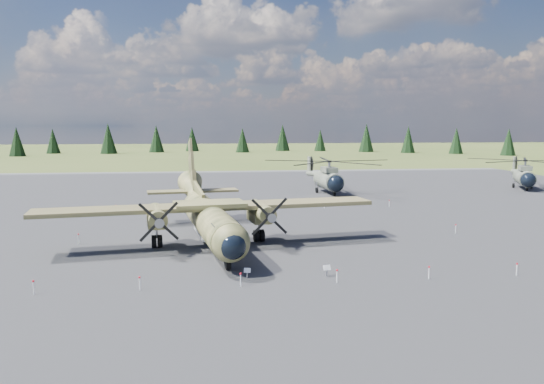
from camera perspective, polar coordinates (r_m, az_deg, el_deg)
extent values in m
plane|color=#505927|center=(46.18, 0.40, -5.00)|extent=(500.00, 500.00, 0.00)
cube|color=#58585D|center=(55.93, -0.99, -2.87)|extent=(120.00, 120.00, 0.04)
cylinder|color=#383E21|center=(42.80, -6.61, -3.08)|extent=(4.94, 17.05, 2.62)
sphere|color=#383E21|center=(34.66, -4.47, -5.48)|extent=(2.90, 2.90, 2.57)
sphere|color=black|center=(34.17, -4.30, -5.74)|extent=(2.13, 2.13, 1.89)
cube|color=black|center=(35.95, -4.93, -3.88)|extent=(2.06, 1.74, 0.51)
cone|color=#383E21|center=(53.48, -8.44, -0.01)|extent=(3.44, 6.73, 3.94)
cube|color=gray|center=(43.91, -6.78, -4.26)|extent=(2.54, 5.81, 0.47)
cube|color=#31381D|center=(43.08, -6.73, -1.57)|extent=(27.33, 6.92, 0.33)
cube|color=#383E21|center=(43.05, -6.73, -1.30)|extent=(6.03, 4.12, 0.33)
cylinder|color=#383E21|center=(42.47, -12.30, -2.52)|extent=(2.07, 5.02, 1.40)
cube|color=#383E21|center=(43.31, -12.33, -3.15)|extent=(1.83, 3.35, 0.75)
cone|color=gray|center=(39.48, -12.05, -3.23)|extent=(0.82, 0.93, 0.71)
cylinder|color=black|center=(43.62, -12.27, -5.20)|extent=(0.96, 1.13, 1.03)
cylinder|color=#383E21|center=(43.71, -1.19, -2.08)|extent=(2.07, 5.02, 1.40)
cube|color=#383E21|center=(44.53, -1.43, -2.70)|extent=(1.83, 3.35, 0.75)
cone|color=gray|center=(40.81, -0.15, -2.74)|extent=(0.82, 0.93, 0.71)
cylinder|color=black|center=(44.83, -1.42, -4.71)|extent=(0.96, 1.13, 1.03)
cube|color=#383E21|center=(49.91, -7.96, 0.14)|extent=(1.24, 7.04, 1.57)
cube|color=#31381D|center=(53.94, -8.51, 0.10)|extent=(9.19, 3.29, 0.21)
cylinder|color=gray|center=(35.95, -4.80, -6.59)|extent=(0.15, 0.15, 0.84)
cylinder|color=black|center=(36.12, -4.79, -7.64)|extent=(0.45, 0.91, 0.88)
cylinder|color=gray|center=(76.58, 6.07, 1.21)|extent=(2.88, 7.39, 2.52)
sphere|color=black|center=(73.13, 6.87, 0.88)|extent=(2.43, 2.43, 2.32)
sphere|color=gray|center=(80.06, 5.34, 1.48)|extent=(2.43, 2.43, 2.32)
cube|color=gray|center=(76.05, 6.17, 2.39)|extent=(1.87, 3.31, 0.76)
cylinder|color=gray|center=(75.99, 6.18, 2.96)|extent=(0.38, 0.38, 1.01)
cylinder|color=gray|center=(83.66, 4.65, 1.97)|extent=(1.27, 8.65, 1.44)
cube|color=gray|center=(87.21, 4.02, 3.02)|extent=(0.29, 1.42, 2.42)
cylinder|color=black|center=(87.30, 4.24, 3.02)|extent=(0.19, 2.62, 2.63)
cylinder|color=black|center=(73.87, 6.71, -0.16)|extent=(0.32, 0.70, 0.69)
cylinder|color=black|center=(77.54, 4.84, 0.21)|extent=(0.34, 0.82, 0.81)
cylinder|color=gray|center=(77.47, 4.84, 0.60)|extent=(0.15, 0.15, 1.46)
cylinder|color=black|center=(78.29, 6.77, 0.25)|extent=(0.34, 0.82, 0.81)
cylinder|color=gray|center=(78.23, 6.77, 0.64)|extent=(0.15, 0.15, 1.46)
cylinder|color=gray|center=(90.55, 25.48, 1.40)|extent=(4.94, 7.24, 2.38)
sphere|color=black|center=(87.18, 25.84, 1.15)|extent=(2.89, 2.89, 2.19)
sphere|color=gray|center=(93.93, 25.16, 1.60)|extent=(2.89, 2.89, 2.19)
cube|color=gray|center=(90.06, 25.57, 2.34)|extent=(2.71, 3.45, 0.72)
cylinder|color=gray|center=(90.01, 25.60, 2.80)|extent=(0.45, 0.45, 0.95)
cylinder|color=gray|center=(97.42, 24.85, 1.99)|extent=(4.00, 7.78, 1.36)
cube|color=gray|center=(100.87, 24.59, 2.83)|extent=(0.73, 1.31, 2.29)
cylinder|color=black|center=(100.92, 24.77, 2.83)|extent=(1.05, 2.29, 2.48)
cylinder|color=black|center=(87.88, 25.73, 0.33)|extent=(0.50, 0.70, 0.65)
cylinder|color=black|center=(91.61, 24.53, 0.64)|extent=(0.57, 0.81, 0.76)
cylinder|color=gray|center=(91.56, 24.55, 0.95)|extent=(0.18, 0.18, 1.38)
cylinder|color=black|center=(92.02, 26.12, 0.58)|extent=(0.57, 0.81, 0.76)
cylinder|color=gray|center=(91.97, 26.13, 0.89)|extent=(0.18, 0.18, 1.38)
cube|color=gray|center=(34.42, -2.68, -8.80)|extent=(0.09, 0.09, 0.53)
cube|color=white|center=(34.30, -2.68, -8.42)|extent=(0.46, 0.29, 0.30)
cube|color=gray|center=(34.93, 5.90, -8.53)|extent=(0.10, 0.10, 0.60)
cube|color=white|center=(34.80, 5.92, -8.09)|extent=(0.52, 0.31, 0.34)
cylinder|color=white|center=(34.05, -24.26, -9.38)|extent=(0.07, 0.07, 0.80)
cylinder|color=red|center=(33.94, -24.29, -8.73)|extent=(0.12, 0.12, 0.10)
cylinder|color=white|center=(32.82, -14.04, -9.56)|extent=(0.07, 0.07, 0.80)
cylinder|color=red|center=(32.71, -14.06, -8.89)|extent=(0.12, 0.12, 0.10)
cylinder|color=white|center=(32.66, -3.39, -9.44)|extent=(0.07, 0.07, 0.80)
cylinder|color=red|center=(32.55, -3.39, -8.76)|extent=(0.12, 0.12, 0.10)
cylinder|color=white|center=(33.59, 7.01, -9.01)|extent=(0.07, 0.07, 0.80)
cylinder|color=red|center=(33.48, 7.02, -8.35)|extent=(0.12, 0.12, 0.10)
cylinder|color=white|center=(35.53, 16.53, -8.36)|extent=(0.07, 0.07, 0.80)
cylinder|color=red|center=(35.42, 16.55, -7.74)|extent=(0.12, 0.12, 0.10)
cylinder|color=white|center=(38.31, 24.83, -7.60)|extent=(0.07, 0.07, 0.80)
cylinder|color=red|center=(38.22, 24.86, -7.02)|extent=(0.12, 0.12, 0.10)
cylinder|color=white|center=(62.23, -16.44, -1.77)|extent=(0.07, 0.07, 0.80)
cylinder|color=red|center=(62.17, -16.45, -1.40)|extent=(0.12, 0.12, 0.10)
cylinder|color=white|center=(61.47, -9.06, -1.67)|extent=(0.07, 0.07, 0.80)
cylinder|color=red|center=(61.41, -9.06, -1.30)|extent=(0.12, 0.12, 0.10)
cylinder|color=white|center=(61.75, -1.61, -1.54)|extent=(0.07, 0.07, 0.80)
cylinder|color=red|center=(61.69, -1.61, -1.18)|extent=(0.12, 0.12, 0.10)
cylinder|color=white|center=(63.05, 5.64, -1.40)|extent=(0.07, 0.07, 0.80)
cylinder|color=red|center=(62.99, 5.65, -1.04)|extent=(0.12, 0.12, 0.10)
cylinder|color=white|center=(65.31, 12.50, -1.24)|extent=(0.07, 0.07, 0.80)
cylinder|color=red|center=(65.25, 12.51, -0.89)|extent=(0.12, 0.12, 0.10)
cylinder|color=white|center=(46.85, -20.09, -4.77)|extent=(0.07, 0.07, 0.80)
cylinder|color=red|center=(46.77, -20.11, -4.29)|extent=(0.12, 0.12, 0.10)
cylinder|color=white|center=(50.99, 19.14, -3.79)|extent=(0.07, 0.07, 0.80)
cylinder|color=red|center=(50.92, 19.16, -3.35)|extent=(0.12, 0.12, 0.10)
cone|color=black|center=(192.38, 24.09, 4.95)|extent=(5.01, 5.01, 8.94)
cone|color=black|center=(197.34, 19.20, 5.24)|extent=(5.11, 5.11, 9.13)
cone|color=black|center=(199.48, 14.44, 5.51)|extent=(5.45, 5.45, 9.73)
cone|color=black|center=(203.61, 10.12, 5.77)|extent=(5.90, 5.90, 10.54)
cone|color=black|center=(207.81, 5.20, 5.57)|extent=(4.67, 4.67, 8.34)
cone|color=black|center=(209.13, 1.14, 5.88)|extent=(5.79, 5.79, 10.33)
cone|color=black|center=(197.06, -3.20, 5.60)|extent=(5.04, 5.04, 9.00)
cone|color=black|center=(208.81, -8.59, 5.66)|extent=(5.22, 5.22, 9.33)
cone|color=black|center=(202.10, -12.34, 5.63)|extent=(5.61, 5.61, 10.01)
cone|color=black|center=(196.15, -17.20, 5.52)|extent=(5.94, 5.94, 10.61)
cone|color=black|center=(203.95, -22.50, 5.10)|extent=(4.96, 4.96, 8.86)
cone|color=black|center=(190.14, -25.77, 4.93)|extent=(5.32, 5.32, 9.50)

